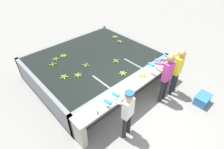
% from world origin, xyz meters
% --- Properties ---
extents(ground_plane, '(80.00, 80.00, 0.00)m').
position_xyz_m(ground_plane, '(0.00, 0.00, 0.00)').
color(ground_plane, gray).
rests_on(ground_plane, ground).
extents(wash_tank, '(4.31, 3.64, 0.89)m').
position_xyz_m(wash_tank, '(0.00, 2.26, 0.44)').
color(wash_tank, gray).
rests_on(wash_tank, ground).
extents(work_ledge, '(4.31, 0.45, 0.89)m').
position_xyz_m(work_ledge, '(0.00, 0.23, 0.63)').
color(work_ledge, '#A8A393').
rests_on(work_ledge, ground).
extents(worker_0, '(0.47, 0.73, 1.58)m').
position_xyz_m(worker_0, '(-1.01, -0.36, 0.95)').
color(worker_0, '#1E2328').
rests_on(worker_0, ground).
extents(worker_1, '(0.43, 0.73, 1.75)m').
position_xyz_m(worker_1, '(0.81, -0.27, 1.06)').
color(worker_1, '#1E2328').
rests_on(worker_1, ground).
extents(worker_2, '(0.43, 0.73, 1.72)m').
position_xyz_m(worker_2, '(1.36, -0.31, 1.04)').
color(worker_2, '#1E2328').
rests_on(worker_2, ground).
extents(banana_bunch_floating_0, '(0.27, 0.28, 0.08)m').
position_xyz_m(banana_bunch_floating_0, '(-1.41, 1.91, 0.91)').
color(banana_bunch_floating_0, '#9EC642').
rests_on(banana_bunch_floating_0, wash_tank).
extents(banana_bunch_floating_1, '(0.27, 0.28, 0.08)m').
position_xyz_m(banana_bunch_floating_1, '(0.04, 0.80, 0.91)').
color(banana_bunch_floating_1, '#93BC3D').
rests_on(banana_bunch_floating_1, wash_tank).
extents(banana_bunch_floating_2, '(0.28, 0.28, 0.08)m').
position_xyz_m(banana_bunch_floating_2, '(1.68, 2.85, 0.91)').
color(banana_bunch_floating_2, '#7FAD33').
rests_on(banana_bunch_floating_2, wash_tank).
extents(banana_bunch_floating_3, '(0.28, 0.28, 0.08)m').
position_xyz_m(banana_bunch_floating_3, '(0.38, 1.45, 0.91)').
color(banana_bunch_floating_3, '#8CB738').
rests_on(banana_bunch_floating_3, wash_tank).
extents(banana_bunch_floating_4, '(0.28, 0.28, 0.08)m').
position_xyz_m(banana_bunch_floating_4, '(-0.78, 3.02, 0.91)').
color(banana_bunch_floating_4, '#8CB738').
rests_on(banana_bunch_floating_4, wash_tank).
extents(banana_bunch_floating_5, '(0.27, 0.28, 0.08)m').
position_xyz_m(banana_bunch_floating_5, '(-1.10, 3.00, 0.91)').
color(banana_bunch_floating_5, '#75A333').
rests_on(banana_bunch_floating_5, wash_tank).
extents(banana_bunch_floating_6, '(0.28, 0.27, 0.08)m').
position_xyz_m(banana_bunch_floating_6, '(1.54, 2.41, 0.91)').
color(banana_bunch_floating_6, '#75A333').
rests_on(banana_bunch_floating_6, wash_tank).
extents(banana_bunch_floating_7, '(0.27, 0.27, 0.08)m').
position_xyz_m(banana_bunch_floating_7, '(-1.34, 2.77, 0.91)').
color(banana_bunch_floating_7, '#7FAD33').
rests_on(banana_bunch_floating_7, wash_tank).
extents(banana_bunch_floating_8, '(0.25, 0.25, 0.08)m').
position_xyz_m(banana_bunch_floating_8, '(-0.53, 1.95, 0.91)').
color(banana_bunch_floating_8, '#7FAD33').
rests_on(banana_bunch_floating_8, wash_tank).
extents(banana_bunch_floating_9, '(0.28, 0.27, 0.08)m').
position_xyz_m(banana_bunch_floating_9, '(-1.04, 1.69, 0.91)').
color(banana_bunch_floating_9, '#93BC3D').
rests_on(banana_bunch_floating_9, wash_tank).
extents(banana_bunch_ledge_0, '(0.27, 0.28, 0.08)m').
position_xyz_m(banana_bunch_ledge_0, '(0.40, 0.28, 0.91)').
color(banana_bunch_ledge_0, '#8CB738').
rests_on(banana_bunch_ledge_0, work_ledge).
extents(knife_0, '(0.21, 0.31, 0.02)m').
position_xyz_m(knife_0, '(-1.52, 0.16, 0.90)').
color(knife_0, silver).
rests_on(knife_0, work_ledge).
extents(knife_1, '(0.22, 0.31, 0.02)m').
position_xyz_m(knife_1, '(1.13, 0.30, 0.90)').
color(knife_1, silver).
rests_on(knife_1, work_ledge).
extents(crate, '(0.55, 0.39, 0.32)m').
position_xyz_m(crate, '(1.65, -1.28, 0.16)').
color(crate, '#3375B7').
rests_on(crate, ground).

